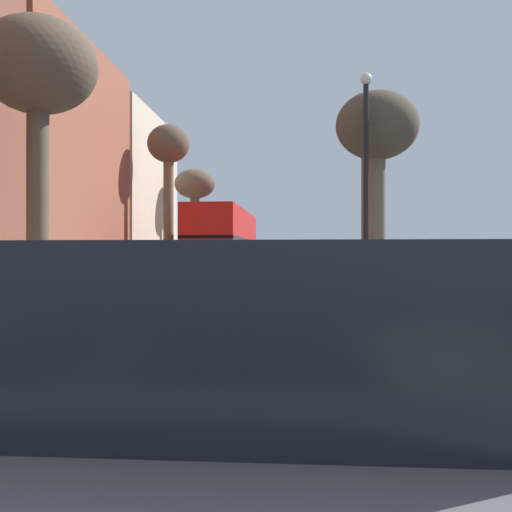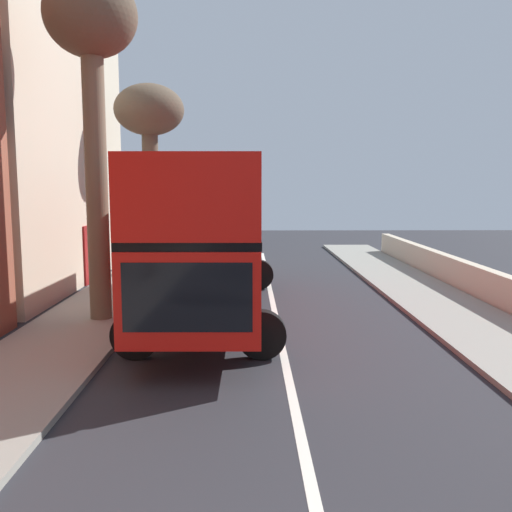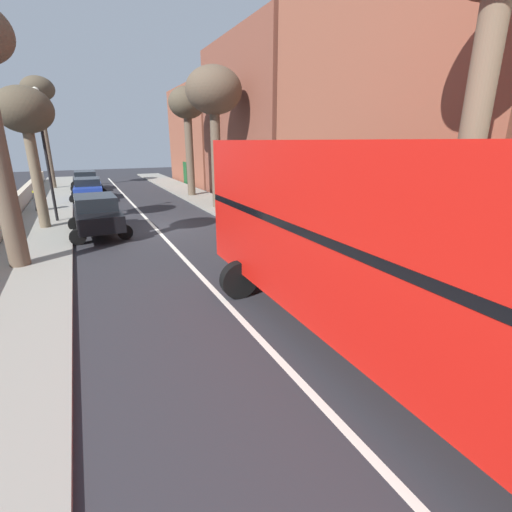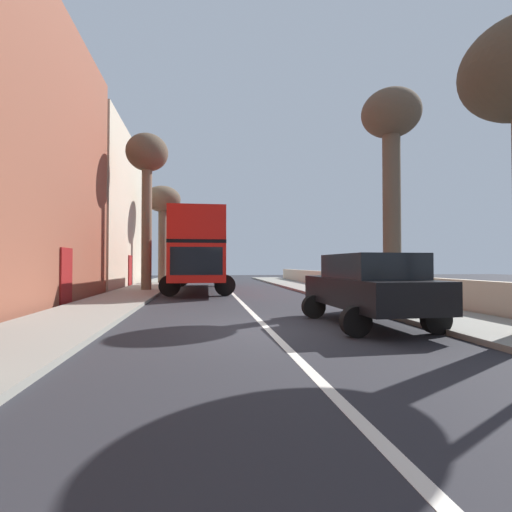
# 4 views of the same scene
# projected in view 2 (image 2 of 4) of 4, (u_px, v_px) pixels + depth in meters

# --- Properties ---
(double_decker_bus) EXTENTS (3.65, 11.34, 4.06)m
(double_decker_bus) POSITION_uv_depth(u_px,v_px,m) (212.00, 229.00, 14.79)
(double_decker_bus) COLOR red
(double_decker_bus) RESTS_ON ground
(street_tree_left_0) EXTENTS (2.25, 2.25, 8.50)m
(street_tree_left_0) POSITION_uv_depth(u_px,v_px,m) (92.00, 44.00, 13.43)
(street_tree_left_0) COLOR brown
(street_tree_left_0) RESTS_ON sidewalk_left
(street_tree_left_4) EXTENTS (2.66, 2.66, 7.25)m
(street_tree_left_4) POSITION_uv_depth(u_px,v_px,m) (149.00, 122.00, 21.17)
(street_tree_left_4) COLOR brown
(street_tree_left_4) RESTS_ON sidewalk_left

